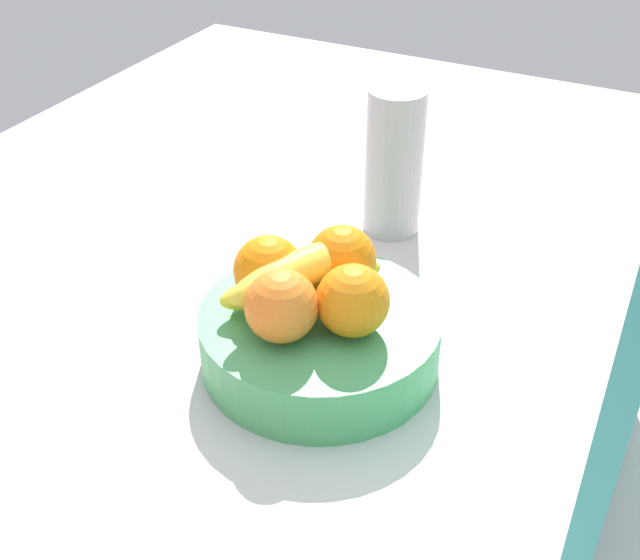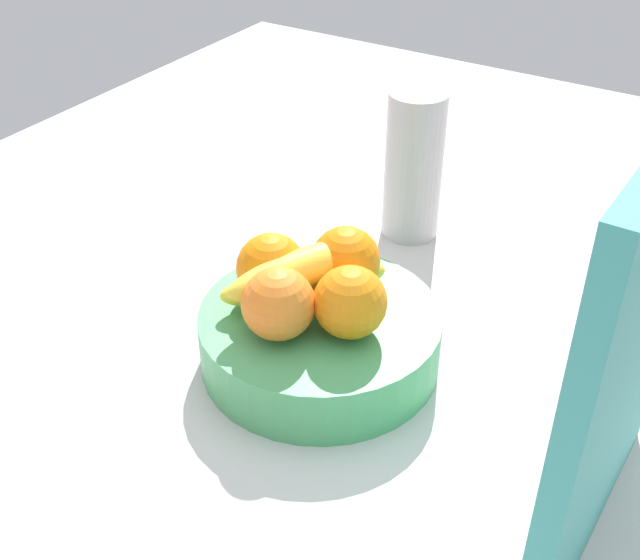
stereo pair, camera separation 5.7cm
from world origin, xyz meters
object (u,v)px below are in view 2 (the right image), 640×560
fruit_bowl (320,338)px  orange_front_right (347,261)px  orange_front_left (348,304)px  orange_center (271,268)px  thermos_tumbler (414,166)px  orange_back_left (278,304)px  banana_bunch (305,276)px  cutting_board (625,366)px

fruit_bowl → orange_front_right: 8.13cm
orange_front_left → orange_center: bearing=-97.2°
orange_front_left → orange_front_right: bearing=-149.3°
orange_front_left → orange_front_right: (-6.20, -3.69, 0.00)cm
orange_front_right → thermos_tumbler: size_ratio=0.37×
orange_front_right → thermos_tumbler: thermos_tumbler is taller
orange_back_left → fruit_bowl: bearing=160.9°
fruit_bowl → orange_center: (0.14, -5.57, 6.51)cm
orange_front_left → banana_bunch: size_ratio=0.41×
banana_bunch → orange_center: bearing=-71.4°
fruit_bowl → orange_back_left: 8.20cm
orange_back_left → orange_front_left: bearing=121.4°
fruit_bowl → orange_back_left: bearing=-19.1°
fruit_bowl → thermos_tumbler: thermos_tumbler is taller
orange_front_right → orange_center: (5.00, -5.79, 0.00)cm
cutting_board → thermos_tumbler: bearing=-135.4°
banana_bunch → cutting_board: bearing=74.9°
orange_center → banana_bunch: bearing=108.6°
fruit_bowl → banana_bunch: 6.63cm
orange_front_right → banana_bunch: (3.92, -2.57, -0.39)cm
fruit_bowl → orange_center: orange_center is taller
fruit_bowl → orange_front_left: bearing=71.1°
orange_front_left → orange_front_right: size_ratio=1.00×
orange_center → fruit_bowl: bearing=91.4°
fruit_bowl → cutting_board: cutting_board is taller
cutting_board → thermos_tumbler: (-35.10, -32.73, -8.64)cm
banana_bunch → cutting_board: 33.70cm
orange_front_right → orange_front_left: bearing=30.7°
orange_back_left → thermos_tumbler: 32.32cm
orange_center → banana_bunch: size_ratio=0.41×
orange_front_right → thermos_tumbler: bearing=-170.2°
orange_back_left → cutting_board: (2.84, 30.66, 8.47)cm
thermos_tumbler → fruit_bowl: bearing=7.7°
orange_front_left → orange_back_left: (3.37, -5.53, 0.00)cm
orange_front_right → banana_bunch: orange_front_right is taller
orange_front_right → banana_bunch: 4.70cm
cutting_board → fruit_bowl: bearing=-103.0°
orange_back_left → thermos_tumbler: size_ratio=0.37×
orange_front_right → orange_center: size_ratio=1.00×
fruit_bowl → thermos_tumbler: size_ratio=1.28×
orange_back_left → orange_front_right: bearing=169.1°
fruit_bowl → banana_bunch: banana_bunch is taller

